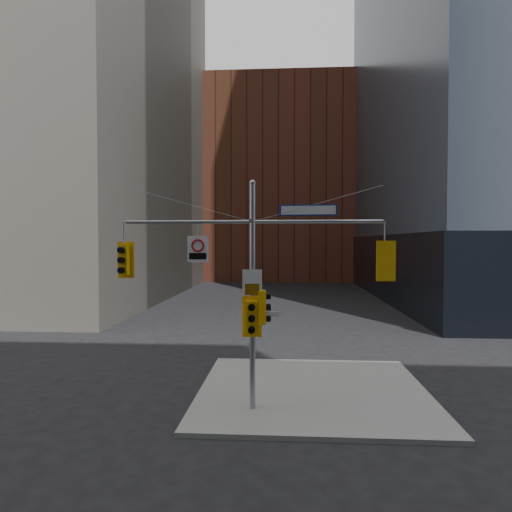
# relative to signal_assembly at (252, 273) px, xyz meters

# --- Properties ---
(ground) EXTENTS (160.00, 160.00, 0.00)m
(ground) POSITION_rel_signal_assembly_xyz_m (0.00, -1.99, -4.42)
(ground) COLOR black
(ground) RESTS_ON ground
(sidewalk_corner) EXTENTS (8.00, 8.00, 0.15)m
(sidewalk_corner) POSITION_rel_signal_assembly_xyz_m (2.00, 2.01, -4.34)
(sidewalk_corner) COLOR gray
(sidewalk_corner) RESTS_ON ground
(brick_midrise) EXTENTS (26.00, 20.00, 28.00)m
(brick_midrise) POSITION_rel_signal_assembly_xyz_m (0.00, 56.01, 9.58)
(brick_midrise) COLOR brown
(brick_midrise) RESTS_ON ground
(signal_assembly) EXTENTS (8.00, 0.80, 7.30)m
(signal_assembly) POSITION_rel_signal_assembly_xyz_m (0.00, 0.00, 0.00)
(signal_assembly) COLOR #93969B
(signal_assembly) RESTS_ON ground
(traffic_light_west_arm) EXTENTS (0.56, 0.47, 1.17)m
(traffic_light_west_arm) POSITION_rel_signal_assembly_xyz_m (-4.10, 0.01, 0.38)
(traffic_light_west_arm) COLOR #FEB70D
(traffic_light_west_arm) RESTS_ON ground
(traffic_light_east_arm) EXTENTS (0.58, 0.48, 1.22)m
(traffic_light_east_arm) POSITION_rel_signal_assembly_xyz_m (4.04, 0.00, 0.38)
(traffic_light_east_arm) COLOR #FEB70D
(traffic_light_east_arm) RESTS_ON ground
(traffic_light_pole_side) EXTENTS (0.45, 0.39, 1.06)m
(traffic_light_pole_side) POSITION_rel_signal_assembly_xyz_m (0.32, 0.02, -1.08)
(traffic_light_pole_side) COLOR #FEB70D
(traffic_light_pole_side) RESTS_ON ground
(traffic_light_pole_front) EXTENTS (0.61, 0.48, 1.28)m
(traffic_light_pole_front) POSITION_rel_signal_assembly_xyz_m (-0.00, -0.27, -1.36)
(traffic_light_pole_front) COLOR #FEB70D
(traffic_light_pole_front) RESTS_ON ground
(street_sign_blade) EXTENTS (1.77, 0.23, 0.35)m
(street_sign_blade) POSITION_rel_signal_assembly_xyz_m (1.72, 0.00, 1.93)
(street_sign_blade) COLOR navy
(street_sign_blade) RESTS_ON ground
(regulatory_sign_arm) EXTENTS (0.66, 0.11, 0.83)m
(regulatory_sign_arm) POSITION_rel_signal_assembly_xyz_m (-1.72, -0.02, 0.76)
(regulatory_sign_arm) COLOR silver
(regulatory_sign_arm) RESTS_ON ground
(regulatory_sign_pole) EXTENTS (0.61, 0.08, 0.80)m
(regulatory_sign_pole) POSITION_rel_signal_assembly_xyz_m (0.00, -0.11, -0.31)
(regulatory_sign_pole) COLOR silver
(regulatory_sign_pole) RESTS_ON ground
(street_blade_ew) EXTENTS (0.77, 0.06, 0.15)m
(street_blade_ew) POSITION_rel_signal_assembly_xyz_m (0.45, 0.01, -1.30)
(street_blade_ew) COLOR silver
(street_blade_ew) RESTS_ON ground
(street_blade_ns) EXTENTS (0.05, 0.71, 0.14)m
(street_blade_ns) POSITION_rel_signal_assembly_xyz_m (0.00, 0.46, -1.61)
(street_blade_ns) COLOR #145926
(street_blade_ns) RESTS_ON ground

